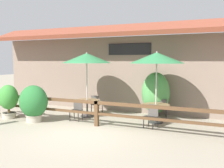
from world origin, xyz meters
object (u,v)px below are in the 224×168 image
object	(u,v)px
chair_middle_streetside	(152,115)
potted_plant_corner_fern	(8,99)
patio_umbrella_middle	(157,58)
dining_table_near	(87,103)
chair_middle_wallside	(162,108)
potted_plant_entrance_palm	(33,102)
dining_table_middle	(156,108)
chair_near_wallside	(96,103)
chair_near_streetside	(77,109)
potted_plant_broad_leaf	(156,93)
patio_umbrella_near	(87,58)

from	to	relation	value
chair_middle_streetside	potted_plant_corner_fern	size ratio (longest dim) A/B	0.58
patio_umbrella_middle	dining_table_near	bearing A→B (deg)	-177.77
chair_middle_wallside	potted_plant_entrance_palm	xyz separation A→B (m)	(-4.61, -2.63, 0.32)
chair_middle_wallside	dining_table_middle	bearing A→B (deg)	70.28
chair_near_wallside	chair_middle_streetside	bearing A→B (deg)	156.77
dining_table_near	chair_middle_streetside	distance (m)	3.16
potted_plant_corner_fern	chair_middle_streetside	bearing A→B (deg)	9.29
dining_table_near	potted_plant_corner_fern	xyz separation A→B (m)	(-2.91, -1.65, 0.24)
chair_near_streetside	patio_umbrella_middle	distance (m)	3.85
potted_plant_entrance_palm	potted_plant_broad_leaf	bearing A→B (deg)	34.41
patio_umbrella_near	patio_umbrella_middle	size ratio (longest dim) A/B	1.00
chair_near_streetside	chair_middle_wallside	size ratio (longest dim) A/B	1.00
patio_umbrella_middle	potted_plant_broad_leaf	xyz separation A→B (m)	(-0.28, 1.08, -1.54)
chair_middle_wallside	patio_umbrella_middle	bearing A→B (deg)	70.28
patio_umbrella_near	chair_middle_streetside	xyz separation A→B (m)	(3.09, -0.67, -2.10)
chair_near_wallside	potted_plant_corner_fern	xyz separation A→B (m)	(-2.95, -2.45, 0.36)
chair_middle_wallside	potted_plant_corner_fern	xyz separation A→B (m)	(-6.03, -2.56, 0.36)
dining_table_middle	potted_plant_corner_fern	world-z (taller)	potted_plant_corner_fern
chair_near_wallside	patio_umbrella_middle	world-z (taller)	patio_umbrella_middle
chair_near_streetside	chair_near_wallside	xyz separation A→B (m)	(0.09, 1.59, 0.00)
dining_table_near	patio_umbrella_near	bearing A→B (deg)	0.00
patio_umbrella_near	dining_table_middle	size ratio (longest dim) A/B	2.59
patio_umbrella_near	chair_near_wallside	distance (m)	2.25
patio_umbrella_near	chair_near_wallside	bearing A→B (deg)	86.88
chair_near_wallside	patio_umbrella_middle	xyz separation A→B (m)	(3.01, -0.68, 2.10)
chair_near_streetside	potted_plant_entrance_palm	world-z (taller)	potted_plant_entrance_palm
chair_middle_streetside	potted_plant_entrance_palm	xyz separation A→B (m)	(-4.58, -1.05, 0.32)
chair_near_wallside	chair_middle_streetside	size ratio (longest dim) A/B	1.00
potted_plant_corner_fern	dining_table_near	bearing A→B (deg)	29.62
chair_near_streetside	potted_plant_broad_leaf	distance (m)	3.50
chair_near_streetside	potted_plant_broad_leaf	bearing A→B (deg)	30.71
chair_middle_wallside	potted_plant_corner_fern	world-z (taller)	potted_plant_corner_fern
chair_near_wallside	chair_middle_streetside	distance (m)	3.38
chair_near_wallside	patio_umbrella_near	bearing A→B (deg)	89.38
chair_middle_wallside	potted_plant_broad_leaf	bearing A→B (deg)	-54.60
potted_plant_entrance_palm	patio_umbrella_near	bearing A→B (deg)	49.11
dining_table_middle	chair_near_streetside	bearing A→B (deg)	-163.56
patio_umbrella_near	chair_near_streetside	distance (m)	2.25
chair_near_streetside	dining_table_middle	bearing A→B (deg)	11.89
patio_umbrella_middle	chair_middle_streetside	size ratio (longest dim) A/B	3.36
dining_table_near	chair_near_wallside	distance (m)	0.81
dining_table_near	dining_table_middle	world-z (taller)	same
dining_table_near	dining_table_middle	bearing A→B (deg)	2.23
patio_umbrella_middle	potted_plant_entrance_palm	distance (m)	5.22
chair_near_wallside	potted_plant_broad_leaf	distance (m)	2.82
potted_plant_corner_fern	potted_plant_entrance_palm	world-z (taller)	potted_plant_entrance_palm
potted_plant_entrance_palm	patio_umbrella_middle	bearing A→B (deg)	22.08
dining_table_near	potted_plant_corner_fern	distance (m)	3.35
patio_umbrella_middle	potted_plant_corner_fern	distance (m)	6.45
patio_umbrella_near	potted_plant_broad_leaf	size ratio (longest dim) A/B	1.44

